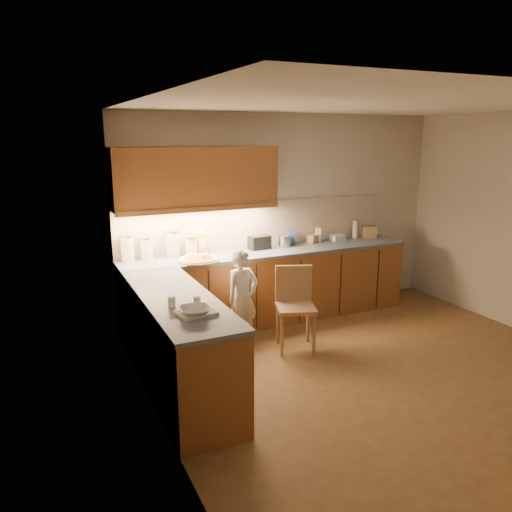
% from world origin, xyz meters
% --- Properties ---
extents(room, '(4.54, 4.50, 2.62)m').
position_xyz_m(room, '(0.00, 0.00, 1.68)').
color(room, brown).
rests_on(room, ground).
extents(l_counter, '(3.77, 2.62, 0.92)m').
position_xyz_m(l_counter, '(-0.92, 1.25, 0.46)').
color(l_counter, brown).
rests_on(l_counter, ground).
extents(backsplash, '(3.75, 0.02, 0.58)m').
position_xyz_m(backsplash, '(-0.38, 1.99, 1.21)').
color(backsplash, '#BCAA91').
rests_on(backsplash, l_counter).
extents(upper_cabinets, '(1.95, 0.36, 0.73)m').
position_xyz_m(upper_cabinets, '(-1.27, 1.82, 1.85)').
color(upper_cabinets, brown).
rests_on(upper_cabinets, ground).
extents(pizza_on_board, '(0.48, 0.48, 0.19)m').
position_xyz_m(pizza_on_board, '(-1.36, 1.55, 0.94)').
color(pizza_on_board, tan).
rests_on(pizza_on_board, l_counter).
extents(child, '(0.46, 0.35, 1.11)m').
position_xyz_m(child, '(-1.01, 1.10, 0.56)').
color(child, white).
rests_on(child, ground).
extents(wooden_chair, '(0.53, 0.53, 0.92)m').
position_xyz_m(wooden_chair, '(-0.50, 0.83, 0.53)').
color(wooden_chair, '#A58057').
rests_on(wooden_chair, ground).
extents(mixing_bowl, '(0.29, 0.29, 0.06)m').
position_xyz_m(mixing_bowl, '(-1.95, -0.10, 0.95)').
color(mixing_bowl, white).
rests_on(mixing_bowl, l_counter).
extents(canister_a, '(0.16, 0.16, 0.32)m').
position_xyz_m(canister_a, '(-2.10, 1.88, 1.08)').
color(canister_a, silver).
rests_on(canister_a, l_counter).
extents(canister_b, '(0.15, 0.15, 0.27)m').
position_xyz_m(canister_b, '(-1.88, 1.89, 1.06)').
color(canister_b, silver).
rests_on(canister_b, l_counter).
extents(canister_c, '(0.17, 0.17, 0.32)m').
position_xyz_m(canister_c, '(-1.56, 1.90, 1.08)').
color(canister_c, beige).
rests_on(canister_c, l_counter).
extents(canister_d, '(0.15, 0.15, 0.24)m').
position_xyz_m(canister_d, '(-1.36, 1.83, 1.04)').
color(canister_d, beige).
rests_on(canister_d, l_counter).
extents(oil_jug, '(0.10, 0.08, 0.30)m').
position_xyz_m(oil_jug, '(-1.21, 1.88, 1.06)').
color(oil_jug, gold).
rests_on(oil_jug, l_counter).
extents(toaster, '(0.28, 0.18, 0.18)m').
position_xyz_m(toaster, '(-0.47, 1.81, 1.01)').
color(toaster, black).
rests_on(toaster, l_counter).
extents(steel_pot, '(0.19, 0.19, 0.14)m').
position_xyz_m(steel_pot, '(-0.11, 1.82, 0.99)').
color(steel_pot, '#A6A6AB').
rests_on(steel_pot, l_counter).
extents(blue_box, '(0.11, 0.09, 0.20)m').
position_xyz_m(blue_box, '(0.03, 1.88, 1.02)').
color(blue_box, '#34579C').
rests_on(blue_box, l_counter).
extents(card_box_a, '(0.18, 0.15, 0.11)m').
position_xyz_m(card_box_a, '(0.36, 1.86, 0.97)').
color(card_box_a, tan).
rests_on(card_box_a, l_counter).
extents(white_bottle, '(0.09, 0.09, 0.20)m').
position_xyz_m(white_bottle, '(0.43, 1.86, 1.02)').
color(white_bottle, white).
rests_on(white_bottle, l_counter).
extents(flat_pack, '(0.20, 0.15, 0.08)m').
position_xyz_m(flat_pack, '(0.74, 1.85, 0.96)').
color(flat_pack, white).
rests_on(flat_pack, l_counter).
extents(tall_jar, '(0.08, 0.08, 0.26)m').
position_xyz_m(tall_jar, '(1.03, 1.85, 1.05)').
color(tall_jar, beige).
rests_on(tall_jar, l_counter).
extents(card_box_b, '(0.25, 0.22, 0.16)m').
position_xyz_m(card_box_b, '(1.25, 1.84, 1.00)').
color(card_box_b, '#9B7F53').
rests_on(card_box_b, l_counter).
extents(dough_cloth, '(0.33, 0.28, 0.02)m').
position_xyz_m(dough_cloth, '(-1.93, -0.09, 0.93)').
color(dough_cloth, silver).
rests_on(dough_cloth, l_counter).
extents(spice_jar_a, '(0.07, 0.07, 0.09)m').
position_xyz_m(spice_jar_a, '(-2.06, 0.17, 0.96)').
color(spice_jar_a, white).
rests_on(spice_jar_a, l_counter).
extents(spice_jar_b, '(0.07, 0.07, 0.08)m').
position_xyz_m(spice_jar_b, '(-1.86, 0.09, 0.96)').
color(spice_jar_b, silver).
rests_on(spice_jar_b, l_counter).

